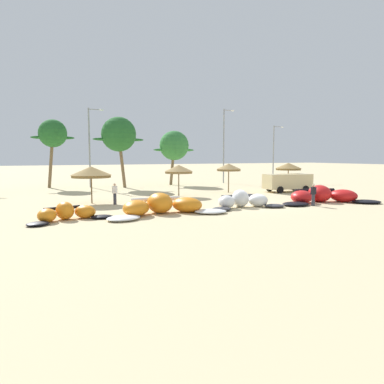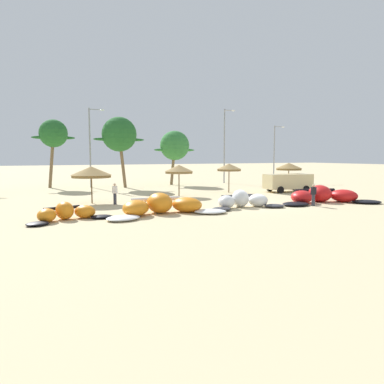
# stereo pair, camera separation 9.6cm
# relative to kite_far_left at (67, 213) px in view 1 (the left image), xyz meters

# --- Properties ---
(ground_plane) EXTENTS (260.00, 260.00, 0.00)m
(ground_plane) POSITION_rel_kite_far_left_xyz_m (13.68, 0.61, -0.40)
(ground_plane) COLOR beige
(kite_far_left) EXTENTS (5.08, 2.96, 1.05)m
(kite_far_left) POSITION_rel_kite_far_left_xyz_m (0.00, 0.00, 0.00)
(kite_far_left) COLOR black
(kite_far_left) RESTS_ON ground
(kite_left) EXTENTS (8.26, 3.78, 1.33)m
(kite_left) POSITION_rel_kite_far_left_xyz_m (5.82, -0.31, 0.11)
(kite_left) COLOR white
(kite_left) RESTS_ON ground
(kite_left_of_center) EXTENTS (6.01, 2.93, 1.26)m
(kite_left_of_center) POSITION_rel_kite_far_left_xyz_m (12.09, -0.10, 0.08)
(kite_left_of_center) COLOR #333338
(kite_left_of_center) RESTS_ON ground
(kite_center) EXTENTS (8.48, 4.98, 1.36)m
(kite_center) POSITION_rel_kite_far_left_xyz_m (19.46, -0.49, 0.12)
(kite_center) COLOR black
(kite_center) RESTS_ON ground
(beach_umbrella_near_van) EXTENTS (3.17, 3.17, 2.90)m
(beach_umbrella_near_van) POSITION_rel_kite_far_left_xyz_m (2.77, 7.03, 2.06)
(beach_umbrella_near_van) COLOR brown
(beach_umbrella_near_van) RESTS_ON ground
(beach_umbrella_middle) EXTENTS (2.64, 2.64, 2.89)m
(beach_umbrella_middle) POSITION_rel_kite_far_left_xyz_m (10.99, 8.76, 2.09)
(beach_umbrella_middle) COLOR brown
(beach_umbrella_middle) RESTS_ON ground
(beach_umbrella_near_palms) EXTENTS (2.50, 2.50, 2.94)m
(beach_umbrella_near_palms) POSITION_rel_kite_far_left_xyz_m (16.88, 9.60, 2.15)
(beach_umbrella_near_palms) COLOR brown
(beach_umbrella_near_palms) RESTS_ON ground
(beach_umbrella_outermost) EXTENTS (2.86, 2.86, 2.94)m
(beach_umbrella_outermost) POSITION_rel_kite_far_left_xyz_m (24.66, 9.73, 2.13)
(beach_umbrella_outermost) COLOR brown
(beach_umbrella_outermost) RESTS_ON ground
(parked_van) EXTENTS (5.06, 2.69, 1.84)m
(parked_van) POSITION_rel_kite_far_left_xyz_m (22.67, 7.63, 0.69)
(parked_van) COLOR beige
(parked_van) RESTS_ON ground
(person_near_kites) EXTENTS (0.36, 0.24, 1.62)m
(person_near_kites) POSITION_rel_kite_far_left_xyz_m (4.24, 5.60, 0.42)
(person_near_kites) COLOR #383842
(person_near_kites) RESTS_ON ground
(person_by_umbrellas) EXTENTS (0.36, 0.24, 1.62)m
(person_by_umbrellas) POSITION_rel_kite_far_left_xyz_m (17.30, -1.68, 0.42)
(person_by_umbrellas) COLOR #383842
(person_by_umbrellas) RESTS_ON ground
(palm_left) EXTENTS (4.84, 3.23, 7.91)m
(palm_left) POSITION_rel_kite_far_left_xyz_m (1.60, 23.52, 5.81)
(palm_left) COLOR brown
(palm_left) RESTS_ON ground
(palm_left_of_gap) EXTENTS (5.98, 3.99, 8.18)m
(palm_left_of_gap) POSITION_rel_kite_far_left_xyz_m (8.43, 20.00, 5.74)
(palm_left_of_gap) COLOR brown
(palm_left_of_gap) RESTS_ON ground
(palm_center_left) EXTENTS (5.63, 3.75, 6.90)m
(palm_center_left) POSITION_rel_kite_far_left_xyz_m (15.97, 21.44, 4.58)
(palm_center_left) COLOR brown
(palm_center_left) RESTS_ON ground
(lamppost_west) EXTENTS (1.87, 0.24, 9.25)m
(lamppost_west) POSITION_rel_kite_far_left_xyz_m (5.59, 21.96, 4.77)
(lamppost_west) COLOR gray
(lamppost_west) RESTS_ON ground
(lamppost_west_center) EXTENTS (1.72, 0.24, 10.02)m
(lamppost_west_center) POSITION_rel_kite_far_left_xyz_m (23.37, 21.27, 5.14)
(lamppost_west_center) COLOR gray
(lamppost_west_center) RESTS_ON ground
(lamppost_east_center) EXTENTS (1.89, 0.24, 8.14)m
(lamppost_east_center) POSITION_rel_kite_far_left_xyz_m (32.17, 21.65, 4.21)
(lamppost_east_center) COLOR gray
(lamppost_east_center) RESTS_ON ground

